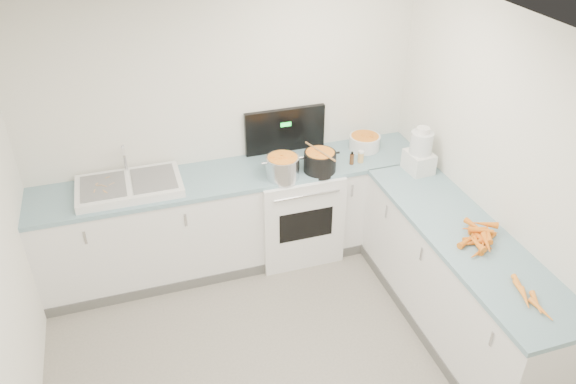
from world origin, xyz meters
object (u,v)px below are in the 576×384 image
object	(u,v)px
sink	(129,186)
mixing_bowl	(365,142)
food_processor	(420,153)
extract_bottle	(352,159)
steel_pot	(283,168)
stove	(294,207)
spice_jar	(361,157)
black_pot	(320,163)

from	to	relation	value
sink	mixing_bowl	size ratio (longest dim) A/B	2.95
mixing_bowl	food_processor	size ratio (longest dim) A/B	0.69
sink	extract_bottle	xyz separation A→B (m)	(1.94, -0.16, 0.01)
sink	steel_pot	size ratio (longest dim) A/B	2.96
stove	mixing_bowl	size ratio (longest dim) A/B	4.67
mixing_bowl	extract_bottle	size ratio (longest dim) A/B	2.95
spice_jar	food_processor	distance (m)	0.53
extract_bottle	spice_jar	world-z (taller)	extract_bottle
extract_bottle	sink	bearing A→B (deg)	175.35
sink	steel_pot	xyz separation A→B (m)	(1.28, -0.19, 0.05)
spice_jar	extract_bottle	bearing A→B (deg)	-174.38
stove	sink	bearing A→B (deg)	179.38
black_pot	food_processor	xyz separation A→B (m)	(0.83, -0.27, 0.10)
steel_pot	food_processor	xyz separation A→B (m)	(1.17, -0.26, 0.09)
steel_pot	extract_bottle	world-z (taller)	steel_pot
stove	spice_jar	bearing A→B (deg)	-12.82
spice_jar	sink	bearing A→B (deg)	175.81
stove	food_processor	xyz separation A→B (m)	(1.00, -0.43, 0.65)
stove	extract_bottle	bearing A→B (deg)	-16.10
stove	steel_pot	world-z (taller)	stove
stove	steel_pot	xyz separation A→B (m)	(-0.17, -0.17, 0.55)
sink	extract_bottle	size ratio (longest dim) A/B	8.72
mixing_bowl	spice_jar	xyz separation A→B (m)	(-0.14, -0.23, -0.02)
black_pot	spice_jar	bearing A→B (deg)	4.67
mixing_bowl	spice_jar	distance (m)	0.27
sink	extract_bottle	bearing A→B (deg)	-4.65
black_pot	extract_bottle	world-z (taller)	black_pot
stove	black_pot	world-z (taller)	stove
steel_pot	sink	bearing A→B (deg)	171.71
mixing_bowl	food_processor	xyz separation A→B (m)	(0.28, -0.53, 0.11)
steel_pot	black_pot	size ratio (longest dim) A/B	1.03
extract_bottle	food_processor	distance (m)	0.60
mixing_bowl	sink	bearing A→B (deg)	-177.96
stove	black_pot	size ratio (longest dim) A/B	4.80
sink	food_processor	world-z (taller)	food_processor
extract_bottle	spice_jar	xyz separation A→B (m)	(0.09, 0.01, -0.00)
steel_pot	food_processor	bearing A→B (deg)	-12.61
spice_jar	stove	bearing A→B (deg)	167.18
black_pot	mixing_bowl	world-z (taller)	black_pot
extract_bottle	mixing_bowl	bearing A→B (deg)	45.69
stove	black_pot	xyz separation A→B (m)	(0.18, -0.17, 0.55)
sink	mixing_bowl	distance (m)	2.18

